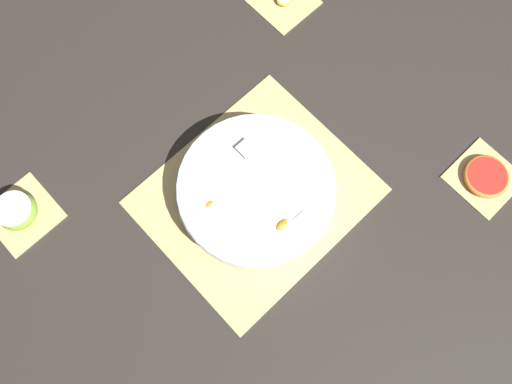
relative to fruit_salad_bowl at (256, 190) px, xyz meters
The scene contains 8 objects.
ground_plane 0.04m from the fruit_salad_bowl, 35.30° to the right, with size 6.00×6.00×0.00m, color #2D2823.
bamboo_mat_center 0.04m from the fruit_salad_bowl, 35.30° to the right, with size 0.40×0.34×0.01m.
coaster_mat_near_left 0.45m from the fruit_salad_bowl, 141.18° to the right, with size 0.12×0.12×0.01m.
coaster_mat_near_right 0.45m from the fruit_salad_bowl, 38.73° to the right, with size 0.12×0.12×0.01m.
coaster_mat_far_left 0.45m from the fruit_salad_bowl, 141.26° to the left, with size 0.12×0.12×0.01m.
fruit_salad_bowl is the anchor object (origin of this frame).
apple_half 0.45m from the fruit_salad_bowl, 38.73° to the right, with size 0.08×0.08×0.04m.
grapefruit_slice 0.45m from the fruit_salad_bowl, 141.26° to the left, with size 0.09×0.09×0.01m.
Camera 1 is at (0.18, 0.20, 0.93)m, focal length 35.00 mm.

